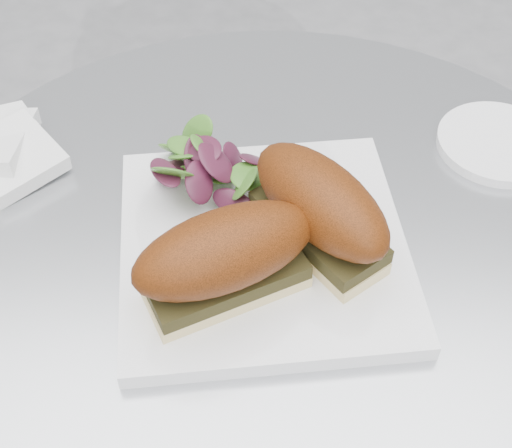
{
  "coord_description": "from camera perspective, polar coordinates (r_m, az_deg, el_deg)",
  "views": [
    {
      "loc": [
        -0.02,
        -0.4,
        1.21
      ],
      "look_at": [
        -0.02,
        0.0,
        0.77
      ],
      "focal_mm": 50.0,
      "sensor_mm": 36.0,
      "label": 1
    }
  ],
  "objects": [
    {
      "name": "plate",
      "position": [
        0.62,
        0.6,
        -1.82
      ],
      "size": [
        0.27,
        0.27,
        0.02
      ],
      "primitive_type": "cube",
      "rotation": [
        0.0,
        0.0,
        0.1
      ],
      "color": "white",
      "rests_on": "table"
    },
    {
      "name": "table",
      "position": [
        0.82,
        1.29,
        -13.42
      ],
      "size": [
        0.7,
        0.7,
        0.73
      ],
      "color": "silver",
      "rests_on": "ground"
    },
    {
      "name": "salad",
      "position": [
        0.64,
        -4.06,
        5.02
      ],
      "size": [
        0.1,
        0.1,
        0.05
      ],
      "primitive_type": null,
      "color": "#54882C",
      "rests_on": "plate"
    },
    {
      "name": "saucer",
      "position": [
        0.75,
        18.78,
        6.15
      ],
      "size": [
        0.12,
        0.12,
        0.01
      ],
      "primitive_type": "cylinder",
      "color": "white",
      "rests_on": "table"
    },
    {
      "name": "sandwich_right",
      "position": [
        0.58,
        5.13,
        1.3
      ],
      "size": [
        0.14,
        0.16,
        0.08
      ],
      "rotation": [
        0.0,
        0.0,
        -0.93
      ],
      "color": "beige",
      "rests_on": "plate"
    },
    {
      "name": "sandwich_left",
      "position": [
        0.54,
        -2.49,
        -2.69
      ],
      "size": [
        0.16,
        0.12,
        0.08
      ],
      "rotation": [
        0.0,
        0.0,
        0.44
      ],
      "color": "beige",
      "rests_on": "plate"
    }
  ]
}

